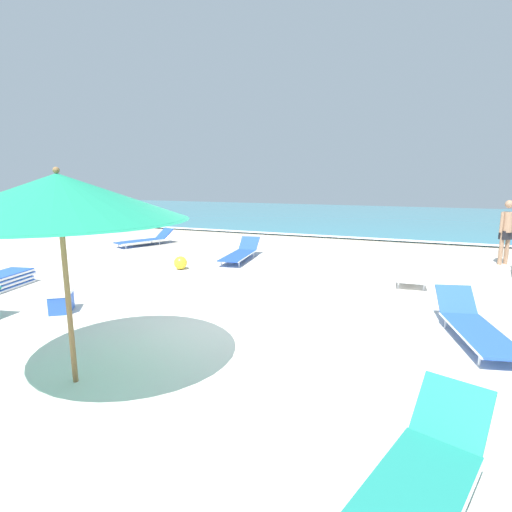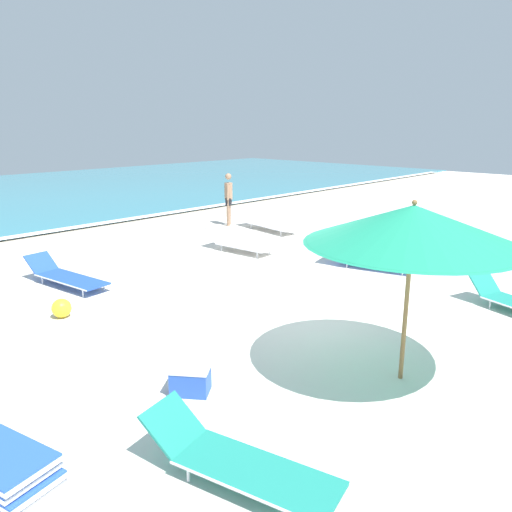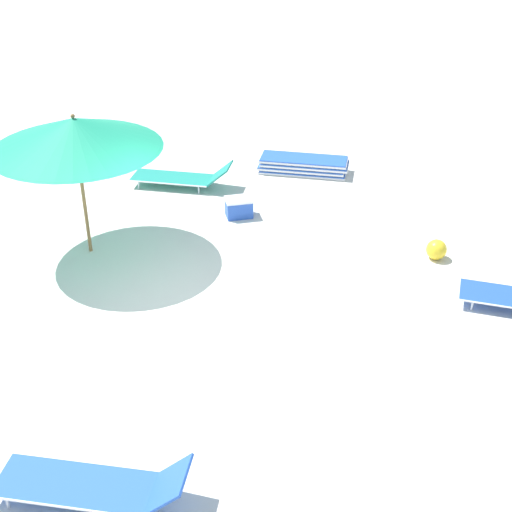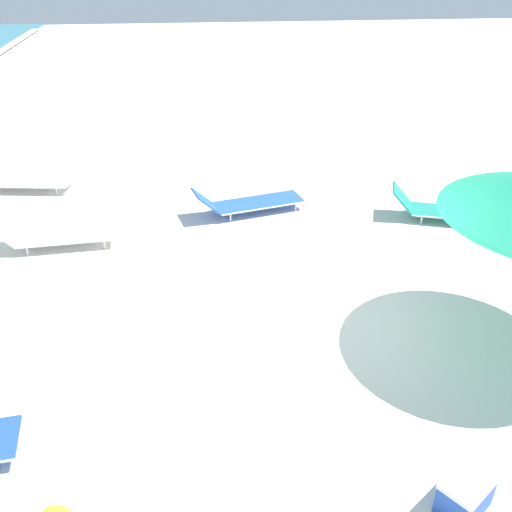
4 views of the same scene
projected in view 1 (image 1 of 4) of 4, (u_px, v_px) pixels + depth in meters
The scene contains 11 objects.
ground_plane at pixel (233, 328), 6.54m from camera, with size 60.00×60.00×0.16m.
ocean_water at pixel (375, 217), 24.68m from camera, with size 60.00×20.01×0.07m.
beach_umbrella at pixel (59, 198), 4.25m from camera, with size 2.75×2.75×2.45m.
sun_lounger_under_umbrella at pixel (240, 253), 11.60m from camera, with size 0.89×2.34×0.54m.
sun_lounger_beside_umbrella at pixel (474, 325), 5.84m from camera, with size 1.12×2.19×0.56m.
sun_lounger_mid_beach_solo at pixel (410, 271), 9.31m from camera, with size 0.76×2.04×0.58m.
sun_lounger_mid_beach_pair_a at pixel (417, 482), 2.82m from camera, with size 1.21×2.18×0.59m.
sun_lounger_mid_beach_pair_b at pixel (145, 239), 14.17m from camera, with size 1.35×2.15×0.54m.
beachgoer_wading_adult at pixel (506, 228), 10.83m from camera, with size 0.37×0.33×1.76m.
beach_ball at pixel (180, 263), 10.40m from camera, with size 0.35×0.35×0.35m.
cooler_box at pixel (61, 301), 7.07m from camera, with size 0.58×0.61×0.37m.
Camera 1 is at (2.73, -5.57, 2.32)m, focal length 28.00 mm.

